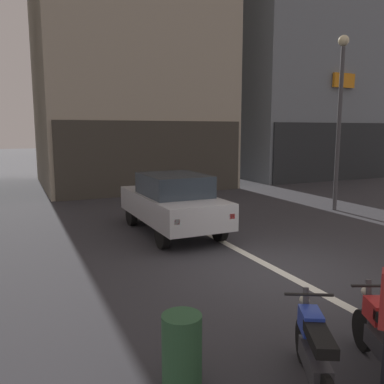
# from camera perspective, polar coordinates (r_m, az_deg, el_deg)

# --- Properties ---
(ground_plane) EXTENTS (120.00, 120.00, 0.00)m
(ground_plane) POSITION_cam_1_polar(r_m,az_deg,el_deg) (8.35, 12.40, -11.04)
(ground_plane) COLOR #333338
(lane_centre_line) EXTENTS (0.20, 18.00, 0.01)m
(lane_centre_line) POSITION_cam_1_polar(r_m,az_deg,el_deg) (13.44, -3.08, -3.21)
(lane_centre_line) COLOR silver
(lane_centre_line) RESTS_ON ground
(building_far_right) EXTENTS (8.44, 7.57, 15.07)m
(building_far_right) POSITION_cam_1_polar(r_m,az_deg,el_deg) (26.65, 14.46, 18.75)
(building_far_right) COLOR gray
(building_far_right) RESTS_ON ground
(car_silver_crossing_near) EXTENTS (1.79, 4.11, 1.64)m
(car_silver_crossing_near) POSITION_cam_1_polar(r_m,az_deg,el_deg) (10.89, -2.82, -1.34)
(car_silver_crossing_near) COLOR black
(car_silver_crossing_near) RESTS_ON ground
(street_lamp) EXTENTS (0.36, 0.36, 5.94)m
(street_lamp) POSITION_cam_1_polar(r_m,az_deg,el_deg) (14.84, 20.40, 11.66)
(street_lamp) COLOR #47474C
(street_lamp) RESTS_ON ground
(motorcycle_blue_row_leftmost) EXTENTS (0.85, 1.51, 0.98)m
(motorcycle_blue_row_leftmost) POSITION_cam_1_polar(r_m,az_deg,el_deg) (4.81, 16.99, -20.86)
(motorcycle_blue_row_leftmost) COLOR black
(motorcycle_blue_row_leftmost) RESTS_ON ground
(motorcycle_red_row_left_mid) EXTENTS (0.78, 1.55, 0.98)m
(motorcycle_red_row_left_mid) POSITION_cam_1_polar(r_m,az_deg,el_deg) (5.32, 25.74, -18.32)
(motorcycle_red_row_left_mid) COLOR black
(motorcycle_red_row_left_mid) RESTS_ON ground
(trash_bin) EXTENTS (0.44, 0.44, 0.85)m
(trash_bin) POSITION_cam_1_polar(r_m,az_deg,el_deg) (4.67, -1.46, -21.88)
(trash_bin) COLOR #2D5938
(trash_bin) RESTS_ON ground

